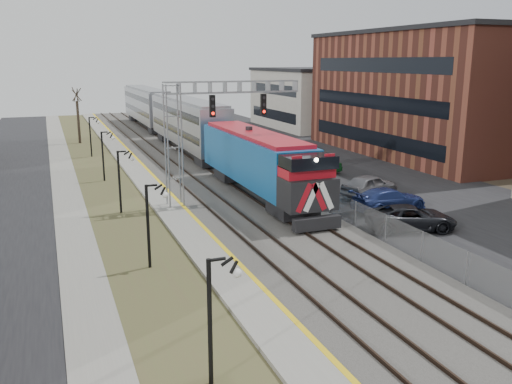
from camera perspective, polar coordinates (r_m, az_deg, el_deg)
sidewalk at (r=41.91m, az=-19.31°, el=-0.04°), size 2.00×120.00×0.08m
grass_median at (r=42.09m, az=-15.24°, el=0.30°), size 4.00×120.00×0.06m
platform at (r=42.45m, az=-11.22°, el=0.76°), size 2.00×120.00×0.24m
ballast_bed at (r=43.55m, az=-4.74°, el=1.27°), size 8.00×120.00×0.20m
parking_lot at (r=48.25m, az=9.07°, el=2.27°), size 16.00×120.00×0.04m
platform_edge at (r=42.58m, az=-10.07°, el=1.02°), size 0.24×120.00×0.01m
track_near at (r=43.01m, az=-7.30°, el=1.29°), size 1.58×120.00×0.15m
track_far at (r=43.95m, az=-2.87°, el=1.65°), size 1.58×120.00×0.15m
train at (r=60.20m, az=-8.18°, el=7.31°), size 3.00×63.05×5.33m
signal_gantry at (r=35.25m, az=-6.02°, el=7.36°), size 9.00×1.07×8.15m
lampposts at (r=25.54m, az=-11.40°, el=-3.49°), size 0.14×62.14×4.00m
fence at (r=44.74m, az=0.41°, el=2.57°), size 0.04×120.00×1.60m
buildings_east at (r=53.08m, az=24.86°, el=9.07°), size 16.00×76.00×15.00m
car_lot_c at (r=31.97m, az=15.99°, el=-2.69°), size 5.54×3.75×1.41m
car_lot_d at (r=35.61m, az=13.79°, el=-0.84°), size 5.21×2.41×1.48m
car_lot_e at (r=39.02m, az=11.86°, el=0.62°), size 5.07×3.38×1.61m
car_lot_f at (r=45.28m, az=6.47°, el=2.61°), size 5.10×3.51×1.59m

